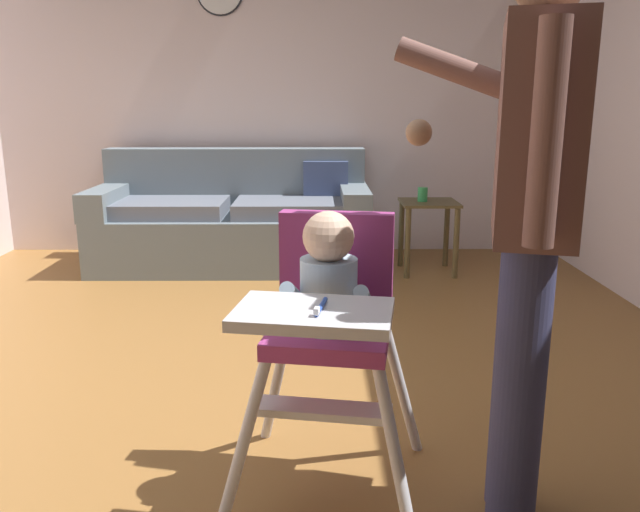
% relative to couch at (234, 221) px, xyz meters
% --- Properties ---
extents(ground, '(6.10, 7.30, 0.10)m').
position_rel_couch_xyz_m(ground, '(0.32, -2.36, -0.38)').
color(ground, olive).
extents(wall_far, '(5.30, 0.06, 2.74)m').
position_rel_couch_xyz_m(wall_far, '(0.32, 0.52, 1.04)').
color(wall_far, silver).
rests_on(wall_far, ground).
extents(couch, '(2.03, 0.86, 0.86)m').
position_rel_couch_xyz_m(couch, '(0.00, 0.00, 0.00)').
color(couch, slate).
rests_on(couch, ground).
extents(high_chair, '(0.69, 0.79, 0.91)m').
position_rel_couch_xyz_m(high_chair, '(0.66, -2.92, 0.29)').
color(high_chair, silver).
rests_on(high_chair, ground).
extents(adult_standing, '(0.50, 0.58, 1.61)m').
position_rel_couch_xyz_m(adult_standing, '(1.19, -3.06, 0.58)').
color(adult_standing, '#383B62').
rests_on(adult_standing, ground).
extents(side_table, '(0.40, 0.40, 0.52)m').
position_rel_couch_xyz_m(side_table, '(1.43, -0.25, 0.05)').
color(side_table, brown).
rests_on(side_table, ground).
extents(sippy_cup, '(0.07, 0.07, 0.10)m').
position_rel_couch_xyz_m(sippy_cup, '(1.38, -0.25, 0.24)').
color(sippy_cup, green).
rests_on(sippy_cup, side_table).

